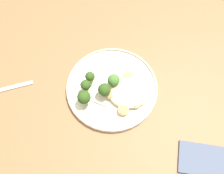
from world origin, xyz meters
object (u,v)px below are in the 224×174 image
Objects in this scene: seared_scallop_rear_pale at (136,103)px; seared_scallop_large_seared at (111,95)px; seared_scallop_center_golden at (123,110)px; dinner_plate at (112,89)px; seared_scallop_right_edge at (122,83)px; seared_scallop_tilted_round at (136,83)px; broccoli_floret_split_head at (86,85)px; seared_scallop_tiny_bay at (129,75)px; broccoli_floret_tall_stalk at (90,77)px; broccoli_floret_left_leaning at (84,97)px; folded_napkin at (205,160)px; broccoli_floret_front_edge at (104,90)px; dinner_fork at (1,90)px; broccoli_floret_near_rim at (114,80)px; seared_scallop_on_noodles at (124,94)px.

seared_scallop_large_seared reaches higher than seared_scallop_rear_pale.
dinner_plate is at bearing 112.37° from seared_scallop_center_golden.
seared_scallop_tilted_round is at bearing 1.52° from seared_scallop_right_edge.
broccoli_floret_split_head is (-0.11, 0.07, 0.02)m from seared_scallop_center_golden.
seared_scallop_tiny_bay is 0.54× the size of broccoli_floret_tall_stalk.
broccoli_floret_left_leaning is 1.05× the size of broccoli_floret_split_head.
seared_scallop_tilted_round reaches higher than dinner_plate.
seared_scallop_center_golden is (-0.02, -0.12, -0.00)m from seared_scallop_tiny_bay.
broccoli_floret_front_edge is at bearing 143.58° from folded_napkin.
seared_scallop_center_golden is 0.40m from dinner_fork.
seared_scallop_center_golden is 0.62× the size of broccoli_floret_tall_stalk.
broccoli_floret_left_leaning reaches higher than dinner_fork.
seared_scallop_tiny_bay is at bearing 31.13° from broccoli_floret_left_leaning.
seared_scallop_large_seared reaches higher than seared_scallop_tilted_round.
seared_scallop_tilted_round is 0.98× the size of seared_scallop_large_seared.
seared_scallop_right_edge is at bearing 18.78° from dinner_plate.
broccoli_floret_left_leaning is at bearing -160.48° from seared_scallop_tilted_round.
seared_scallop_right_edge is at bearing 45.25° from seared_scallop_large_seared.
dinner_plate is 0.09m from seared_scallop_rear_pale.
broccoli_floret_front_edge is 0.06m from broccoli_floret_tall_stalk.
broccoli_floret_near_rim reaches higher than folded_napkin.
broccoli_floret_front_edge is 0.36× the size of folded_napkin.
seared_scallop_rear_pale is at bearing -18.59° from broccoli_floret_split_head.
seared_scallop_on_noodles is 0.13m from broccoli_floret_left_leaning.
seared_scallop_rear_pale is 0.23× the size of folded_napkin.
broccoli_floret_near_rim is 0.29× the size of dinner_fork.
broccoli_floret_tall_stalk is (-0.04, 0.04, 0.00)m from broccoli_floret_front_edge.
dinner_plate is at bearing 145.73° from seared_scallop_on_noodles.
broccoli_floret_tall_stalk is at bearing 160.07° from dinner_plate.
seared_scallop_right_edge is 0.12m from broccoli_floret_split_head.
seared_scallop_large_seared is at bearing 125.58° from seared_scallop_center_golden.
seared_scallop_center_golden is 0.10m from seared_scallop_tilted_round.
seared_scallop_on_noodles is at bearing 137.55° from folded_napkin.
seared_scallop_on_noodles reaches higher than seared_scallop_tilted_round.
broccoli_floret_near_rim is (-0.07, -0.00, 0.02)m from seared_scallop_tilted_round.
dinner_plate is at bearing 27.84° from broccoli_floret_left_leaning.
seared_scallop_tiny_bay is (0.02, 0.06, 0.00)m from seared_scallop_on_noodles.
dinner_fork is (-0.41, -0.03, -0.02)m from seared_scallop_tiny_bay.
broccoli_floret_near_rim is at bearing 1.00° from dinner_fork.
seared_scallop_on_noodles reaches higher than seared_scallop_center_golden.
seared_scallop_tiny_bay is 0.03m from seared_scallop_tilted_round.
folded_napkin is at bearing -28.11° from broccoli_floret_left_leaning.
broccoli_floret_tall_stalk reaches higher than seared_scallop_rear_pale.
dinner_fork is (-0.27, 0.01, -0.04)m from broccoli_floret_split_head.
broccoli_floret_split_head reaches higher than broccoli_floret_near_rim.
broccoli_floret_near_rim is (-0.07, 0.07, 0.02)m from seared_scallop_rear_pale.
folded_napkin is (0.22, -0.20, -0.02)m from seared_scallop_on_noodles.
seared_scallop_rear_pale is at bearing -8.23° from dinner_fork.
seared_scallop_large_seared is at bearing 142.63° from folded_napkin.
seared_scallop_right_edge reaches higher than seared_scallop_tilted_round.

